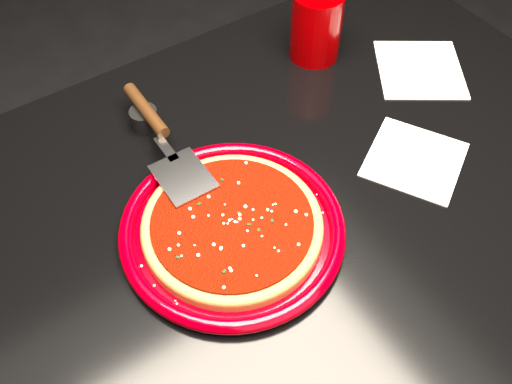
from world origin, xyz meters
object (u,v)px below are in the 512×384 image
ramekin (144,119)px  pizza_server (164,139)px  table (267,313)px  cup (316,25)px  plate (232,228)px

ramekin → pizza_server: bearing=-91.7°
table → cup: (0.26, 0.23, 0.44)m
pizza_server → ramekin: pizza_server is taller
table → pizza_server: 0.45m
table → cup: size_ratio=9.54×
table → ramekin: (-0.08, 0.24, 0.39)m
plate → pizza_server: pizza_server is taller
cup → ramekin: cup is taller
pizza_server → cup: cup is taller
pizza_server → cup: (0.34, 0.07, 0.02)m
cup → ramekin: bearing=179.0°
table → pizza_server: bearing=118.2°
ramekin → table: bearing=-70.7°
pizza_server → ramekin: (0.00, 0.08, -0.02)m
table → ramekin: 0.47m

